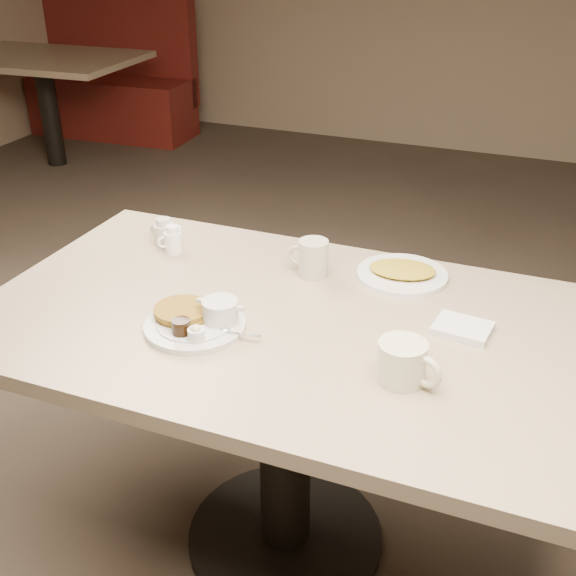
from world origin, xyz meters
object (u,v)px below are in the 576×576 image
at_px(coffee_mug_near, 404,362).
at_px(coffee_mug_far, 312,258).
at_px(booth_back_left, 108,84).
at_px(creamer_right, 164,232).
at_px(hash_plate, 402,273).
at_px(main_plate, 198,319).
at_px(diner_table, 285,375).
at_px(creamer_left, 173,240).

relative_size(coffee_mug_near, coffee_mug_far, 1.36).
bearing_deg(coffee_mug_near, booth_back_left, 132.18).
bearing_deg(coffee_mug_far, coffee_mug_near, -48.45).
relative_size(creamer_right, hash_plate, 0.33).
bearing_deg(main_plate, diner_table, 35.24).
height_order(main_plate, hash_plate, main_plate).
bearing_deg(booth_back_left, creamer_left, -52.35).
distance_m(coffee_mug_near, hash_plate, 0.48).
bearing_deg(creamer_right, main_plate, -50.33).
bearing_deg(main_plate, coffee_mug_near, -3.50).
xyz_separation_m(creamer_right, booth_back_left, (-2.37, 3.10, -0.38)).
bearing_deg(creamer_right, diner_table, -28.24).
bearing_deg(main_plate, hash_plate, 48.48).
relative_size(coffee_mug_far, creamer_right, 1.28).
xyz_separation_m(coffee_mug_near, hash_plate, (-0.12, 0.46, -0.03)).
distance_m(creamer_left, creamer_right, 0.07).
bearing_deg(coffee_mug_far, creamer_left, -178.42).
bearing_deg(coffee_mug_far, main_plate, -113.25).
bearing_deg(diner_table, coffee_mug_near, -24.88).
bearing_deg(main_plate, creamer_left, 127.49).
distance_m(main_plate, hash_plate, 0.58).
height_order(creamer_right, hash_plate, creamer_right).
xyz_separation_m(diner_table, coffee_mug_near, (0.33, -0.15, 0.22)).
bearing_deg(hash_plate, coffee_mug_far, -161.97).
xyz_separation_m(main_plate, coffee_mug_far, (0.15, 0.36, 0.03)).
distance_m(coffee_mug_near, creamer_left, 0.85).
relative_size(main_plate, hash_plate, 1.07).
relative_size(creamer_left, booth_back_left, 0.05).
xyz_separation_m(creamer_right, hash_plate, (0.70, 0.05, -0.02)).
xyz_separation_m(main_plate, coffee_mug_near, (0.50, -0.03, 0.02)).
bearing_deg(coffee_mug_far, hash_plate, 18.03).
height_order(creamer_left, hash_plate, creamer_left).
distance_m(diner_table, coffee_mug_far, 0.32).
height_order(diner_table, creamer_right, creamer_right).
bearing_deg(booth_back_left, diner_table, -49.64).
height_order(main_plate, coffee_mug_far, coffee_mug_far).
relative_size(diner_table, booth_back_left, 0.97).
xyz_separation_m(main_plate, booth_back_left, (-2.68, 3.48, -0.36)).
relative_size(coffee_mug_near, creamer_right, 1.73).
height_order(creamer_right, booth_back_left, booth_back_left).
xyz_separation_m(coffee_mug_far, creamer_right, (-0.47, 0.03, -0.01)).
bearing_deg(diner_table, creamer_left, 152.73).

